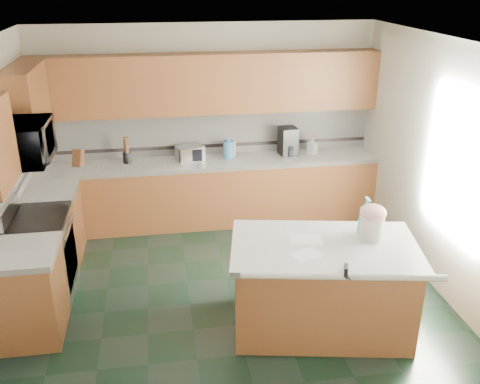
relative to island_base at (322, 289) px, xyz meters
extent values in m
plane|color=black|center=(-0.81, 0.58, -0.43)|extent=(4.60, 4.60, 0.00)
plane|color=white|center=(-0.81, 0.58, 2.27)|extent=(4.60, 4.60, 0.00)
cube|color=silver|center=(-0.81, 2.90, 0.92)|extent=(4.60, 0.04, 2.70)
cube|color=silver|center=(-0.81, -1.74, 0.92)|extent=(4.60, 0.04, 2.70)
cube|color=silver|center=(1.51, 0.58, 0.92)|extent=(0.04, 4.60, 2.70)
cube|color=#553017|center=(-0.81, 2.58, 0.00)|extent=(4.60, 0.60, 0.86)
cube|color=white|center=(-0.81, 2.58, 0.46)|extent=(4.60, 0.64, 0.06)
cube|color=#553017|center=(-0.81, 2.72, 1.51)|extent=(4.60, 0.33, 0.78)
cube|color=silver|center=(-0.81, 2.87, 0.81)|extent=(4.60, 0.02, 0.63)
cube|color=black|center=(-0.81, 2.87, 0.61)|extent=(4.60, 0.01, 0.05)
cube|color=#553017|center=(-2.81, 1.87, 0.00)|extent=(0.60, 0.82, 0.86)
cube|color=white|center=(-2.81, 1.87, 0.46)|extent=(0.64, 0.82, 0.06)
cube|color=#553017|center=(-2.81, 0.34, 0.00)|extent=(0.60, 0.72, 0.86)
cube|color=white|center=(-2.81, 0.34, 0.46)|extent=(0.64, 0.72, 0.06)
cube|color=silver|center=(-3.10, 1.13, 0.81)|extent=(0.02, 2.30, 0.63)
cube|color=black|center=(-3.09, 1.13, 0.61)|extent=(0.01, 2.30, 0.05)
cube|color=#553017|center=(-2.95, 2.01, 1.51)|extent=(0.33, 1.09, 0.78)
cube|color=#B7B7BC|center=(-2.81, 1.08, 0.01)|extent=(0.60, 0.76, 0.88)
cube|color=black|center=(-2.52, 1.08, -0.03)|extent=(0.02, 0.68, 0.55)
cube|color=black|center=(-2.81, 1.08, 0.47)|extent=(0.62, 0.78, 0.04)
cylinder|color=#B7B7BC|center=(-2.49, 1.08, 0.35)|extent=(0.02, 0.66, 0.02)
cube|color=#B7B7BC|center=(-3.07, 1.08, 0.59)|extent=(0.06, 0.76, 0.18)
imported|color=#B7B7BC|center=(-2.81, 1.08, 1.30)|extent=(0.50, 0.73, 0.41)
cube|color=#553017|center=(0.00, 0.00, 0.00)|extent=(1.81, 1.24, 0.86)
cube|color=white|center=(0.00, 0.00, 0.46)|extent=(1.92, 1.36, 0.06)
cylinder|color=white|center=(0.00, -0.52, 0.46)|extent=(1.74, 0.39, 0.06)
cylinder|color=silver|center=(0.47, 0.05, 0.61)|extent=(0.23, 0.23, 0.24)
ellipsoid|color=pink|center=(0.47, 0.05, 0.77)|extent=(0.25, 0.25, 0.15)
cylinder|color=tan|center=(0.47, 0.05, 0.82)|extent=(0.08, 0.03, 0.03)
sphere|color=tan|center=(0.43, 0.05, 0.82)|extent=(0.04, 0.04, 0.04)
sphere|color=tan|center=(0.52, 0.05, 0.82)|extent=(0.04, 0.04, 0.04)
imported|color=#45BFB8|center=(0.45, 0.15, 0.68)|extent=(0.15, 0.15, 0.39)
cube|color=white|center=(-0.22, -0.16, 0.49)|extent=(0.33, 0.29, 0.00)
cube|color=white|center=(-0.14, 0.14, 0.49)|extent=(0.35, 0.29, 0.00)
cube|color=black|center=(0.03, -0.50, 0.50)|extent=(0.07, 0.11, 0.10)
cylinder|color=black|center=(0.03, -0.57, 0.48)|extent=(0.02, 0.08, 0.02)
cube|color=#472814|center=(-2.55, 2.63, 0.60)|extent=(0.17, 0.20, 0.24)
cylinder|color=black|center=(-1.92, 2.66, 0.56)|extent=(0.11, 0.11, 0.14)
cylinder|color=#472814|center=(-1.92, 2.66, 0.74)|extent=(0.07, 0.07, 0.21)
cube|color=#B7B7BC|center=(-1.08, 2.63, 0.59)|extent=(0.41, 0.33, 0.20)
cube|color=black|center=(-1.08, 2.52, 0.59)|extent=(0.31, 0.01, 0.16)
cylinder|color=white|center=(-0.49, 2.68, 0.61)|extent=(0.10, 0.10, 0.23)
cylinder|color=#B7B7BC|center=(-0.49, 2.68, 0.50)|extent=(0.15, 0.15, 0.01)
cylinder|color=#56A2CD|center=(-0.55, 2.64, 0.61)|extent=(0.15, 0.15, 0.24)
cylinder|color=#56A2CD|center=(-0.55, 2.64, 0.75)|extent=(0.07, 0.07, 0.03)
cube|color=black|center=(0.29, 2.66, 0.68)|extent=(0.25, 0.27, 0.39)
cylinder|color=black|center=(0.29, 2.61, 0.57)|extent=(0.16, 0.16, 0.16)
imported|color=white|center=(0.64, 2.63, 0.61)|extent=(0.16, 0.16, 0.25)
cylinder|color=red|center=(0.64, 2.63, 0.75)|extent=(0.02, 0.02, 0.03)
cube|color=white|center=(1.48, 0.38, 1.07)|extent=(0.02, 1.40, 1.10)
camera|label=1|loc=(-1.50, -4.28, 2.88)|focal=40.00mm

